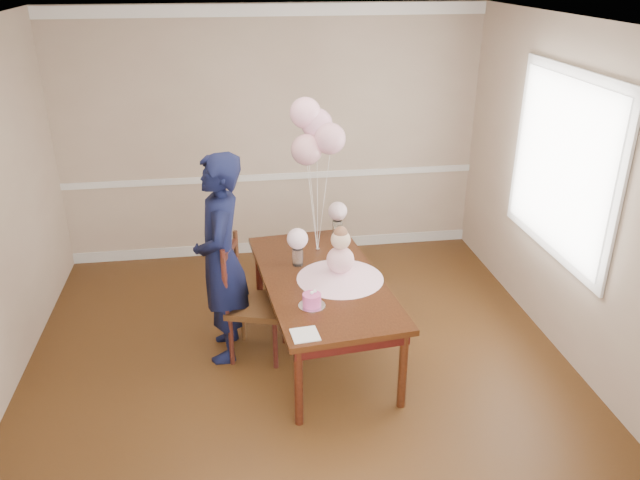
# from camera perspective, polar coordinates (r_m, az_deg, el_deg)

# --- Properties ---
(floor) EXTENTS (4.50, 5.00, 0.00)m
(floor) POSITION_cam_1_polar(r_m,az_deg,el_deg) (5.12, -1.60, -12.87)
(floor) COLOR #351E0D
(floor) RESTS_ON ground
(ceiling) EXTENTS (4.50, 5.00, 0.02)m
(ceiling) POSITION_cam_1_polar(r_m,az_deg,el_deg) (4.10, -2.06, 18.78)
(ceiling) COLOR white
(ceiling) RESTS_ON wall_back
(wall_back) EXTENTS (4.50, 0.02, 2.70)m
(wall_back) POSITION_cam_1_polar(r_m,az_deg,el_deg) (6.79, -4.37, 9.41)
(wall_back) COLOR tan
(wall_back) RESTS_ON floor
(wall_right) EXTENTS (0.02, 5.00, 2.70)m
(wall_right) POSITION_cam_1_polar(r_m,az_deg,el_deg) (5.18, 23.76, 2.51)
(wall_right) COLOR tan
(wall_right) RESTS_ON floor
(chair_rail_trim) EXTENTS (4.50, 0.02, 0.07)m
(chair_rail_trim) POSITION_cam_1_polar(r_m,az_deg,el_deg) (6.92, -4.24, 5.78)
(chair_rail_trim) COLOR silver
(chair_rail_trim) RESTS_ON wall_back
(crown_molding) EXTENTS (4.50, 0.02, 0.12)m
(crown_molding) POSITION_cam_1_polar(r_m,az_deg,el_deg) (6.57, -4.73, 20.23)
(crown_molding) COLOR white
(crown_molding) RESTS_ON wall_back
(baseboard_trim) EXTENTS (4.50, 0.02, 0.12)m
(baseboard_trim) POSITION_cam_1_polar(r_m,az_deg,el_deg) (7.23, -4.04, -0.54)
(baseboard_trim) COLOR silver
(baseboard_trim) RESTS_ON floor
(window_frame) EXTENTS (0.02, 1.66, 1.56)m
(window_frame) POSITION_cam_1_polar(r_m,az_deg,el_deg) (5.51, 21.31, 6.38)
(window_frame) COLOR white
(window_frame) RESTS_ON wall_right
(window_blinds) EXTENTS (0.01, 1.50, 1.40)m
(window_blinds) POSITION_cam_1_polar(r_m,az_deg,el_deg) (5.50, 21.14, 6.38)
(window_blinds) COLOR white
(window_blinds) RESTS_ON wall_right
(dining_table_top) EXTENTS (1.12, 1.96, 0.05)m
(dining_table_top) POSITION_cam_1_polar(r_m,az_deg,el_deg) (5.14, 0.18, -3.70)
(dining_table_top) COLOR black
(dining_table_top) RESTS_ON table_leg_fl
(table_apron) EXTENTS (1.02, 1.86, 0.09)m
(table_apron) POSITION_cam_1_polar(r_m,az_deg,el_deg) (5.17, 0.18, -4.39)
(table_apron) COLOR black
(table_apron) RESTS_ON table_leg_fl
(table_leg_fl) EXTENTS (0.07, 0.07, 0.66)m
(table_leg_fl) POSITION_cam_1_polar(r_m,az_deg,el_deg) (4.54, -1.97, -13.22)
(table_leg_fl) COLOR black
(table_leg_fl) RESTS_ON floor
(table_leg_fr) EXTENTS (0.07, 0.07, 0.66)m
(table_leg_fr) POSITION_cam_1_polar(r_m,az_deg,el_deg) (4.74, 7.59, -11.67)
(table_leg_fr) COLOR black
(table_leg_fr) RESTS_ON floor
(table_leg_bl) EXTENTS (0.07, 0.07, 0.66)m
(table_leg_bl) POSITION_cam_1_polar(r_m,az_deg,el_deg) (5.98, -5.57, -3.32)
(table_leg_bl) COLOR black
(table_leg_bl) RESTS_ON floor
(table_leg_br) EXTENTS (0.07, 0.07, 0.66)m
(table_leg_br) POSITION_cam_1_polar(r_m,az_deg,el_deg) (6.13, 1.72, -2.49)
(table_leg_br) COLOR black
(table_leg_br) RESTS_ON floor
(baby_skirt) EXTENTS (0.78, 0.78, 0.09)m
(baby_skirt) POSITION_cam_1_polar(r_m,az_deg,el_deg) (5.10, 1.85, -3.06)
(baby_skirt) COLOR #FFBBD5
(baby_skirt) RESTS_ON dining_table_top
(baby_torso) EXTENTS (0.23, 0.23, 0.23)m
(baby_torso) POSITION_cam_1_polar(r_m,az_deg,el_deg) (5.04, 1.87, -1.82)
(baby_torso) COLOR #EA93C6
(baby_torso) RESTS_ON baby_skirt
(baby_head) EXTENTS (0.16, 0.16, 0.16)m
(baby_head) POSITION_cam_1_polar(r_m,az_deg,el_deg) (4.96, 1.90, 0.02)
(baby_head) COLOR #D5B192
(baby_head) RESTS_ON baby_torso
(baby_hair) EXTENTS (0.11, 0.11, 0.11)m
(baby_hair) POSITION_cam_1_polar(r_m,az_deg,el_deg) (4.94, 1.91, 0.62)
(baby_hair) COLOR brown
(baby_hair) RESTS_ON baby_head
(cake_platter) EXTENTS (0.23, 0.23, 0.01)m
(cake_platter) POSITION_cam_1_polar(r_m,az_deg,el_deg) (4.72, -0.75, -6.02)
(cake_platter) COLOR silver
(cake_platter) RESTS_ON dining_table_top
(birthday_cake) EXTENTS (0.15, 0.15, 0.09)m
(birthday_cake) POSITION_cam_1_polar(r_m,az_deg,el_deg) (4.70, -0.75, -5.48)
(birthday_cake) COLOR #D74394
(birthday_cake) RESTS_ON cake_platter
(cake_flower_a) EXTENTS (0.03, 0.03, 0.03)m
(cake_flower_a) POSITION_cam_1_polar(r_m,az_deg,el_deg) (4.67, -0.75, -4.83)
(cake_flower_a) COLOR white
(cake_flower_a) RESTS_ON birthday_cake
(cake_flower_b) EXTENTS (0.03, 0.03, 0.03)m
(cake_flower_b) POSITION_cam_1_polar(r_m,az_deg,el_deg) (4.69, -0.47, -4.68)
(cake_flower_b) COLOR white
(cake_flower_b) RESTS_ON birthday_cake
(rose_vase_near) EXTENTS (0.10, 0.10, 0.15)m
(rose_vase_near) POSITION_cam_1_polar(r_m,az_deg,el_deg) (5.31, -2.05, -1.55)
(rose_vase_near) COLOR white
(rose_vase_near) RESTS_ON dining_table_top
(roses_near) EXTENTS (0.18, 0.18, 0.18)m
(roses_near) POSITION_cam_1_polar(r_m,az_deg,el_deg) (5.23, -2.08, 0.12)
(roses_near) COLOR white
(roses_near) RESTS_ON rose_vase_near
(rose_vase_far) EXTENTS (0.10, 0.10, 0.15)m
(rose_vase_far) POSITION_cam_1_polar(r_m,az_deg,el_deg) (5.87, 1.60, 1.12)
(rose_vase_far) COLOR white
(rose_vase_far) RESTS_ON dining_table_top
(roses_far) EXTENTS (0.18, 0.18, 0.18)m
(roses_far) POSITION_cam_1_polar(r_m,az_deg,el_deg) (5.81, 1.62, 2.65)
(roses_far) COLOR silver
(roses_far) RESTS_ON rose_vase_far
(napkin) EXTENTS (0.21, 0.21, 0.01)m
(napkin) POSITION_cam_1_polar(r_m,az_deg,el_deg) (4.39, -1.38, -8.64)
(napkin) COLOR white
(napkin) RESTS_ON dining_table_top
(balloon_weight) EXTENTS (0.04, 0.04, 0.02)m
(balloon_weight) POSITION_cam_1_polar(r_m,az_deg,el_deg) (5.59, -0.21, -0.87)
(balloon_weight) COLOR silver
(balloon_weight) RESTS_ON dining_table_top
(balloon_a) EXTENTS (0.26, 0.26, 0.26)m
(balloon_a) POSITION_cam_1_polar(r_m,az_deg,el_deg) (5.24, -1.24, 8.25)
(balloon_a) COLOR #D99AA5
(balloon_a) RESTS_ON balloon_ribbon_a
(balloon_b) EXTENTS (0.26, 0.26, 0.26)m
(balloon_b) POSITION_cam_1_polar(r_m,az_deg,el_deg) (5.21, 0.91, 9.25)
(balloon_b) COLOR #DD9CB1
(balloon_b) RESTS_ON balloon_ribbon_b
(balloon_c) EXTENTS (0.26, 0.26, 0.26)m
(balloon_c) POSITION_cam_1_polar(r_m,az_deg,el_deg) (5.30, -0.28, 10.56)
(balloon_c) COLOR #E09EBD
(balloon_c) RESTS_ON balloon_ribbon_c
(balloon_d) EXTENTS (0.26, 0.26, 0.26)m
(balloon_d) POSITION_cam_1_polar(r_m,az_deg,el_deg) (5.28, -1.35, 11.54)
(balloon_d) COLOR #FFB4D1
(balloon_d) RESTS_ON balloon_ribbon_d
(balloon_ribbon_a) EXTENTS (0.09, 0.01, 0.79)m
(balloon_ribbon_a) POSITION_cam_1_polar(r_m,az_deg,el_deg) (5.42, -0.70, 2.85)
(balloon_ribbon_a) COLOR white
(balloon_ribbon_a) RESTS_ON balloon_weight
(balloon_ribbon_b) EXTENTS (0.10, 0.04, 0.88)m
(balloon_ribbon_b) POSITION_cam_1_polar(r_m,az_deg,el_deg) (5.40, 0.32, 3.31)
(balloon_ribbon_b) COLOR white
(balloon_ribbon_b) RESTS_ON balloon_weight
(balloon_ribbon_c) EXTENTS (0.01, 0.09, 0.97)m
(balloon_ribbon_c) POSITION_cam_1_polar(r_m,az_deg,el_deg) (5.44, -0.25, 4.00)
(balloon_ribbon_c) COLOR white
(balloon_ribbon_c) RESTS_ON balloon_weight
(balloon_ribbon_d) EXTENTS (0.09, 0.09, 1.06)m
(balloon_ribbon_d) POSITION_cam_1_polar(r_m,az_deg,el_deg) (5.43, -0.75, 4.45)
(balloon_ribbon_d) COLOR white
(balloon_ribbon_d) RESTS_ON balloon_weight
(dining_chair_seat) EXTENTS (0.56, 0.56, 0.05)m
(dining_chair_seat) POSITION_cam_1_polar(r_m,az_deg,el_deg) (5.23, -5.76, -6.02)
(dining_chair_seat) COLOR #3B2210
(dining_chair_seat) RESTS_ON chair_leg_fl
(chair_leg_fl) EXTENTS (0.05, 0.05, 0.44)m
(chair_leg_fl) POSITION_cam_1_polar(r_m,az_deg,el_deg) (5.25, -8.12, -9.14)
(chair_leg_fl) COLOR black
(chair_leg_fl) RESTS_ON floor
(chair_leg_fr) EXTENTS (0.05, 0.05, 0.44)m
(chair_leg_fr) POSITION_cam_1_polar(r_m,az_deg,el_deg) (5.17, -4.11, -9.53)
(chair_leg_fr) COLOR #33110E
(chair_leg_fr) RESTS_ON floor
(chair_leg_bl) EXTENTS (0.05, 0.05, 0.44)m
(chair_leg_bl) POSITION_cam_1_polar(r_m,az_deg,el_deg) (5.55, -7.09, -7.06)
(chair_leg_bl) COLOR #3E2311
(chair_leg_bl) RESTS_ON floor
(chair_leg_br) EXTENTS (0.05, 0.05, 0.44)m
(chair_leg_br) POSITION_cam_1_polar(r_m,az_deg,el_deg) (5.47, -3.31, -7.39)
(chair_leg_br) COLOR #33160E
(chair_leg_br) RESTS_ON floor
(chair_back_post_l) EXTENTS (0.05, 0.05, 0.58)m
(chair_back_post_l) POSITION_cam_1_polar(r_m,az_deg,el_deg) (4.98, -8.71, -3.93)
(chair_back_post_l) COLOR #3B1510
(chair_back_post_l) RESTS_ON dining_chair_seat
(chair_back_post_r) EXTENTS (0.05, 0.05, 0.58)m
(chair_back_post_r) POSITION_cam_1_polar(r_m,az_deg,el_deg) (5.29, -7.60, -2.05)
(chair_back_post_r) COLOR #391C0F
(chair_back_post_r) RESTS_ON dining_chair_seat
(chair_slat_low) EXTENTS (0.15, 0.40, 0.05)m
(chair_slat_low) POSITION_cam_1_polar(r_m,az_deg,el_deg) (5.19, -8.06, -4.17)
(chair_slat_low) COLOR #3B1D10
(chair_slat_low) RESTS_ON dining_chair_seat
(chair_slat_mid) EXTENTS (0.15, 0.40, 0.05)m
(chair_slat_mid) POSITION_cam_1_polar(r_m,az_deg,el_deg) (5.12, -8.16, -2.55)
(chair_slat_mid) COLOR #38140F
(chair_slat_mid) RESTS_ON dining_chair_seat
(chair_slat_top) EXTENTS (0.15, 0.40, 0.05)m
(chair_slat_top) POSITION_cam_1_polar(r_m,az_deg,el_deg) (5.05, -8.27, -0.89)
(chair_slat_top) COLOR #33150D
(chair_slat_top) RESTS_ON dining_chair_seat
(woman) EXTENTS (0.45, 0.66, 1.77)m
(woman) POSITION_cam_1_polar(r_m,az_deg,el_deg) (5.09, -9.05, -1.74)
(woman) COLOR black
(woman) RESTS_ON floor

